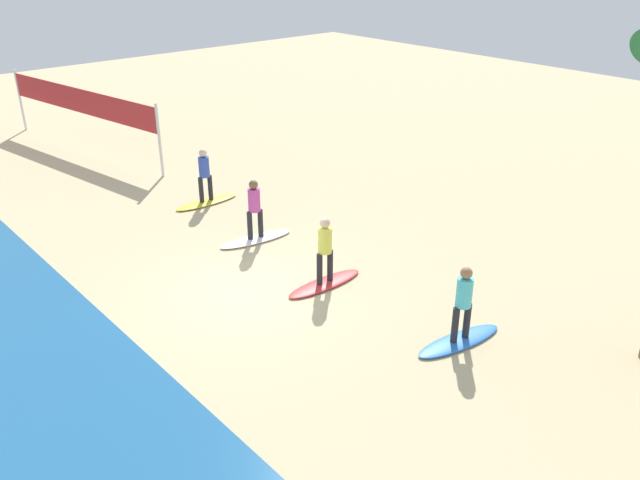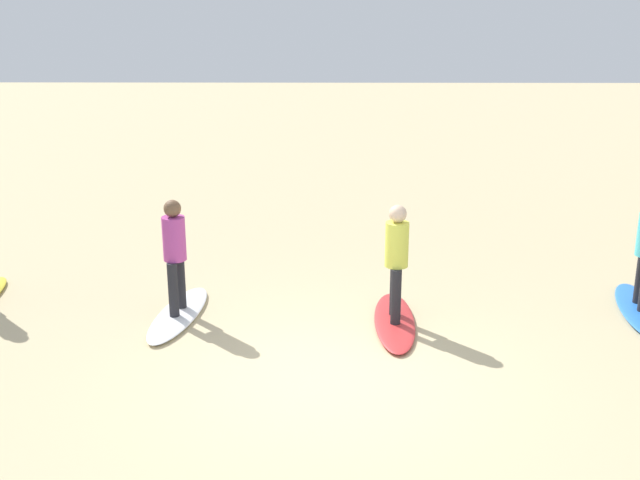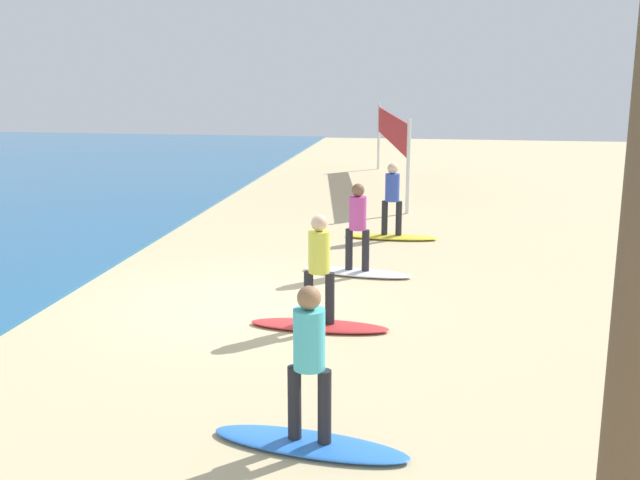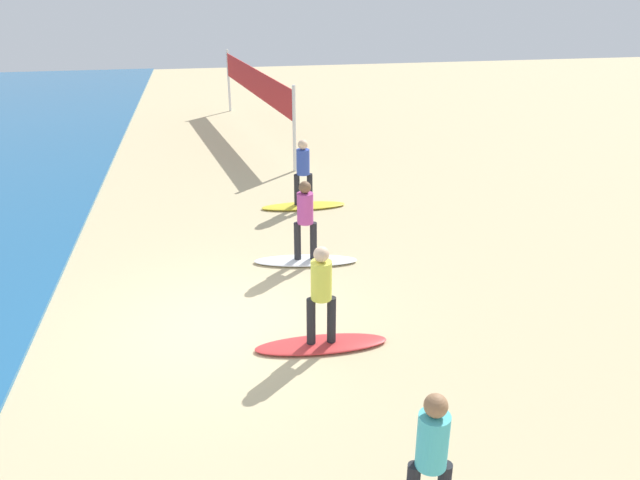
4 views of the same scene
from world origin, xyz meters
name	(u,v)px [view 2 (image 2 of 4)]	position (x,y,z in m)	size (l,w,h in m)	color
ground_plane	(331,375)	(0.00, 0.00, 0.00)	(60.00, 60.00, 0.00)	#CCB789
surfboard_blue	(639,309)	(-4.48, -1.99, 0.04)	(2.10, 0.56, 0.09)	blue
surfboard_red	(394,322)	(-0.90, -1.52, 0.04)	(2.10, 0.56, 0.09)	red
surfer_red	(397,254)	(-0.90, -1.52, 1.04)	(0.32, 0.46, 1.64)	#232328
surfboard_white	(179,314)	(2.16, -1.76, 0.04)	(2.10, 0.56, 0.09)	white
surfer_white	(175,248)	(2.16, -1.76, 1.04)	(0.32, 0.46, 1.64)	#232328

